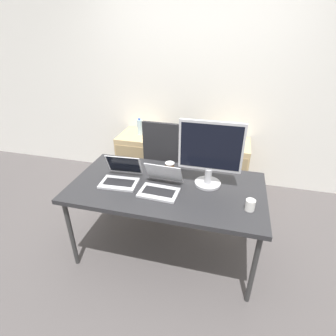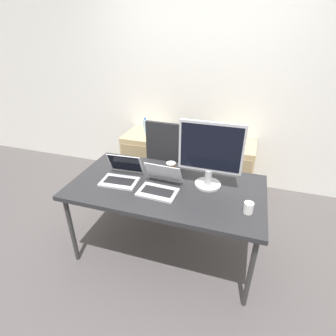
{
  "view_description": "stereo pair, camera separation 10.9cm",
  "coord_description": "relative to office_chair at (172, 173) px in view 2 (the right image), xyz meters",
  "views": [
    {
      "loc": [
        0.49,
        -1.86,
        1.98
      ],
      "look_at": [
        0.0,
        0.04,
        0.9
      ],
      "focal_mm": 28.0,
      "sensor_mm": 36.0,
      "label": 1
    },
    {
      "loc": [
        0.6,
        -1.83,
        1.98
      ],
      "look_at": [
        0.0,
        0.04,
        0.9
      ],
      "focal_mm": 28.0,
      "sensor_mm": 36.0,
      "label": 2
    }
  ],
  "objects": [
    {
      "name": "ground_plane",
      "position": [
        0.18,
        -0.75,
        -0.43
      ],
      "size": [
        14.0,
        14.0,
        0.0
      ],
      "primitive_type": "plane",
      "color": "#514C4C"
    },
    {
      "name": "wall_back",
      "position": [
        0.18,
        0.79,
        0.87
      ],
      "size": [
        10.0,
        0.05,
        2.6
      ],
      "color": "white",
      "rests_on": "ground_plane"
    },
    {
      "name": "desk",
      "position": [
        0.18,
        -0.75,
        0.27
      ],
      "size": [
        1.67,
        0.88,
        0.75
      ],
      "color": "#28282B",
      "rests_on": "ground_plane"
    },
    {
      "name": "office_chair",
      "position": [
        0.0,
        0.0,
        0.0
      ],
      "size": [
        0.56,
        0.56,
        1.12
      ],
      "color": "#232326",
      "rests_on": "ground_plane"
    },
    {
      "name": "cabinet_left",
      "position": [
        -0.52,
        0.49,
        -0.09
      ],
      "size": [
        0.54,
        0.52,
        0.69
      ],
      "color": "tan",
      "rests_on": "ground_plane"
    },
    {
      "name": "cabinet_right",
      "position": [
        0.64,
        0.49,
        -0.09
      ],
      "size": [
        0.54,
        0.52,
        0.69
      ],
      "color": "tan",
      "rests_on": "ground_plane"
    },
    {
      "name": "water_bottle",
      "position": [
        -0.52,
        0.49,
        0.36
      ],
      "size": [
        0.07,
        0.07,
        0.22
      ],
      "color": "silver",
      "rests_on": "cabinet_left"
    },
    {
      "name": "laptop_left",
      "position": [
        -0.23,
        -0.78,
        0.36
      ],
      "size": [
        0.33,
        0.32,
        0.22
      ],
      "color": "silver",
      "rests_on": "desk"
    },
    {
      "name": "laptop_right",
      "position": [
        0.15,
        -0.83,
        0.36
      ],
      "size": [
        0.33,
        0.33,
        0.21
      ],
      "color": "silver",
      "rests_on": "desk"
    },
    {
      "name": "monitor",
      "position": [
        0.52,
        -0.64,
        0.62
      ],
      "size": [
        0.53,
        0.23,
        0.57
      ],
      "color": "#B7B7BC",
      "rests_on": "desk"
    },
    {
      "name": "coffee_cup_white",
      "position": [
        0.87,
        -0.92,
        0.36
      ],
      "size": [
        0.07,
        0.07,
        0.09
      ],
      "color": "white",
      "rests_on": "desk"
    },
    {
      "name": "coffee_cup_brown",
      "position": [
        0.14,
        -0.5,
        0.37
      ],
      "size": [
        0.09,
        0.09,
        0.1
      ],
      "color": "brown",
      "rests_on": "desk"
    }
  ]
}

